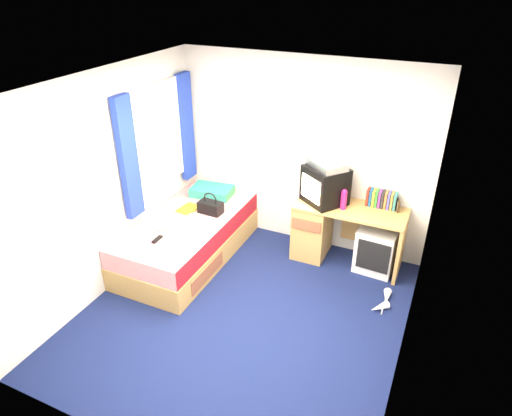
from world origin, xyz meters
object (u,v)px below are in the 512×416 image
at_px(pink_water_bottle, 344,200).
at_px(remote_control, 157,239).
at_px(desk, 327,227).
at_px(vcr, 327,164).
at_px(colour_swatch_fan, 174,240).
at_px(storage_cube, 377,248).
at_px(towel, 196,224).
at_px(handbag, 211,207).
at_px(aerosol_can, 339,197).
at_px(crt_tv, 325,185).
at_px(magazine, 189,209).
at_px(white_heels, 383,302).
at_px(pillow, 212,191).
at_px(picture_frame, 398,205).
at_px(water_bottle, 161,228).
at_px(bed, 188,238).

bearing_deg(pink_water_bottle, remote_control, -146.01).
relative_size(desk, vcr, 2.98).
bearing_deg(colour_swatch_fan, storage_cube, 30.36).
bearing_deg(vcr, storage_cube, 37.92).
xyz_separation_m(towel, remote_control, (-0.26, -0.41, -0.04)).
xyz_separation_m(storage_cube, colour_swatch_fan, (-2.05, -1.20, 0.27)).
height_order(desk, pink_water_bottle, pink_water_bottle).
distance_m(vcr, handbag, 1.52).
relative_size(towel, remote_control, 1.88).
relative_size(storage_cube, aerosol_can, 3.04).
height_order(crt_tv, magazine, crt_tv).
height_order(desk, white_heels, desk).
relative_size(crt_tv, colour_swatch_fan, 2.76).
bearing_deg(crt_tv, storage_cube, 34.19).
distance_m(desk, pink_water_bottle, 0.50).
relative_size(pillow, magazine, 1.92).
relative_size(storage_cube, remote_control, 3.46).
distance_m(crt_tv, handbag, 1.43).
height_order(vcr, picture_frame, vcr).
bearing_deg(storage_cube, crt_tv, -177.10).
height_order(desk, picture_frame, picture_frame).
relative_size(picture_frame, handbag, 0.46).
bearing_deg(remote_control, storage_cube, 28.12).
bearing_deg(remote_control, vcr, 38.38).
bearing_deg(magazine, white_heels, -3.58).
relative_size(picture_frame, colour_swatch_fan, 0.64).
relative_size(desk, picture_frame, 9.29).
bearing_deg(desk, picture_frame, 10.22).
xyz_separation_m(pink_water_bottle, aerosol_can, (-0.08, 0.11, -0.02)).
xyz_separation_m(crt_tv, water_bottle, (-1.62, -1.09, -0.40)).
bearing_deg(pink_water_bottle, bed, -159.25).
distance_m(crt_tv, remote_control, 2.05).
xyz_separation_m(magazine, remote_control, (0.07, -0.77, 0.00)).
height_order(crt_tv, handbag, crt_tv).
bearing_deg(remote_control, pink_water_bottle, 32.45).
xyz_separation_m(storage_cube, vcr, (-0.70, 0.01, 0.96)).
bearing_deg(storage_cube, vcr, -177.41).
bearing_deg(aerosol_can, pink_water_bottle, -54.82).
height_order(crt_tv, towel, crt_tv).
xyz_separation_m(magazine, white_heels, (2.53, -0.16, -0.51)).
bearing_deg(colour_swatch_fan, pink_water_bottle, 35.25).
xyz_separation_m(pink_water_bottle, colour_swatch_fan, (-1.61, -1.14, -0.32)).
relative_size(magazine, white_heels, 0.64).
height_order(crt_tv, picture_frame, crt_tv).
bearing_deg(vcr, towel, -106.62).
bearing_deg(aerosol_can, picture_frame, 8.79).
distance_m(bed, water_bottle, 0.48).
bearing_deg(magazine, handbag, 7.60).
distance_m(pillow, storage_cube, 2.25).
xyz_separation_m(pink_water_bottle, white_heels, (0.67, -0.60, -0.82)).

